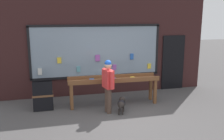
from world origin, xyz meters
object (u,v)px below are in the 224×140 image
display_table_main (113,82)px  person_browsing (108,83)px  small_dog (121,103)px  sandwich_board_sign (43,94)px

display_table_main → person_browsing: (-0.32, -0.64, 0.17)m
display_table_main → person_browsing: 0.74m
small_dog → sandwich_board_sign: 2.47m
sandwich_board_sign → display_table_main: bearing=-6.3°
person_browsing → sandwich_board_sign: 2.12m
display_table_main → person_browsing: bearing=-116.9°
display_table_main → small_dog: 0.89m
display_table_main → person_browsing: size_ratio=1.83×
person_browsing → small_dog: size_ratio=2.68×
display_table_main → small_dog: bearing=-85.9°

